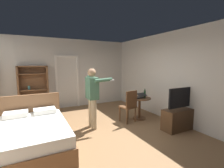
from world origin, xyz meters
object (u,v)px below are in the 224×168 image
(side_table, at_px, (139,104))
(laptop, at_px, (140,96))
(wooden_chair, at_px, (129,105))
(person_blue_shirt, at_px, (93,94))
(bed, at_px, (32,135))
(suitcase_small, at_px, (41,110))
(bottle_on_table, at_px, (145,94))
(suitcase_dark, at_px, (48,111))
(bookshelf, at_px, (33,87))
(tv_flatscreen, at_px, (180,117))

(side_table, distance_m, laptop, 0.28)
(wooden_chair, relative_size, person_blue_shirt, 0.60)
(bed, xyz_separation_m, suitcase_small, (0.30, 2.30, -0.12))
(bed, height_order, laptop, bed)
(bottle_on_table, bearing_deg, person_blue_shirt, 177.79)
(person_blue_shirt, xyz_separation_m, suitcase_small, (-1.23, 1.83, -0.78))
(wooden_chair, relative_size, suitcase_dark, 1.77)
(bottle_on_table, xyz_separation_m, person_blue_shirt, (-1.76, 0.07, 0.14))
(laptop, height_order, suitcase_dark, laptop)
(laptop, bearing_deg, person_blue_shirt, 178.90)
(bookshelf, bearing_deg, bed, -92.41)
(side_table, distance_m, person_blue_shirt, 1.69)
(wooden_chair, relative_size, suitcase_small, 1.62)
(wooden_chair, distance_m, suitcase_small, 3.08)
(bed, bearing_deg, bottle_on_table, 7.07)
(bottle_on_table, bearing_deg, side_table, 150.26)
(tv_flatscreen, relative_size, bottle_on_table, 3.99)
(person_blue_shirt, xyz_separation_m, suitcase_dark, (-1.04, 1.39, -0.72))
(bookshelf, relative_size, suitcase_dark, 3.06)
(bed, height_order, person_blue_shirt, person_blue_shirt)
(suitcase_small, bearing_deg, bottle_on_table, -23.30)
(bookshelf, distance_m, wooden_chair, 3.54)
(bottle_on_table, bearing_deg, bed, -172.93)
(tv_flatscreen, distance_m, wooden_chair, 1.45)
(suitcase_dark, bearing_deg, laptop, -20.85)
(bed, distance_m, laptop, 3.18)
(bottle_on_table, relative_size, suitcase_dark, 0.52)
(side_table, relative_size, person_blue_shirt, 0.43)
(bed, relative_size, wooden_chair, 1.96)
(bookshelf, relative_size, laptop, 4.75)
(person_blue_shirt, bearing_deg, laptop, -1.10)
(wooden_chair, bearing_deg, bed, -172.22)
(tv_flatscreen, distance_m, suitcase_small, 4.48)
(bed, height_order, side_table, bed)
(bed, distance_m, suitcase_dark, 1.93)
(bottle_on_table, bearing_deg, tv_flatscreen, -73.10)
(tv_flatscreen, xyz_separation_m, side_table, (-0.48, 1.19, 0.13))
(suitcase_small, bearing_deg, tv_flatscreen, -33.02)
(bed, xyz_separation_m, suitcase_dark, (0.49, 1.86, -0.07))
(tv_flatscreen, height_order, person_blue_shirt, person_blue_shirt)
(bed, relative_size, suitcase_small, 3.16)
(bookshelf, relative_size, wooden_chair, 1.73)
(laptop, height_order, wooden_chair, wooden_chair)
(bottle_on_table, distance_m, wooden_chair, 0.68)
(bed, height_order, suitcase_dark, bed)
(person_blue_shirt, bearing_deg, side_table, 0.44)
(bottle_on_table, bearing_deg, laptop, 167.31)
(suitcase_small, bearing_deg, suitcase_dark, -57.36)
(laptop, xyz_separation_m, suitcase_small, (-2.82, 1.86, -0.57))
(bottle_on_table, bearing_deg, suitcase_dark, 152.45)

